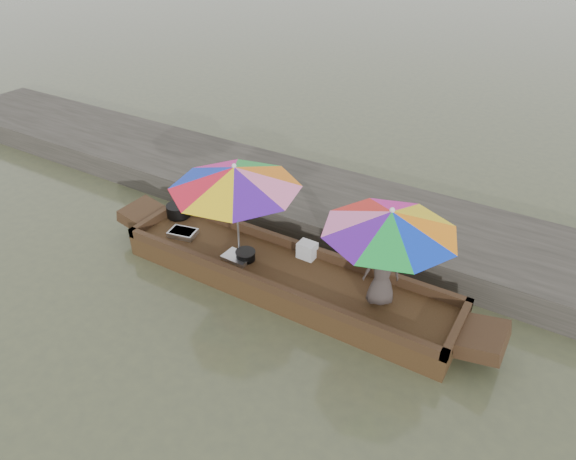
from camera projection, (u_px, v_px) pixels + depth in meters
The scene contains 11 objects.
water at pixel (285, 287), 8.00m from camera, with size 80.00×80.00×0.00m, color #454A34.
dock at pixel (347, 212), 9.45m from camera, with size 22.00×2.20×0.50m, color #2D2B26.
boat_hull at pixel (285, 278), 7.91m from camera, with size 5.36×1.20×0.35m, color #342110.
cooking_pot at pixel (178, 210), 9.08m from camera, with size 0.42×0.42×0.22m, color black.
tray_crayfish at pixel (183, 233), 8.58m from camera, with size 0.45×0.31×0.09m, color silver.
tray_scallop at pixel (237, 257), 8.02m from camera, with size 0.45×0.31×0.06m, color silver.
charcoal_grill at pixel (246, 256), 7.98m from camera, with size 0.30×0.30×0.14m, color black.
supply_bag at pixel (307, 250), 8.01m from camera, with size 0.28×0.22×0.26m, color silver.
vendor at pixel (382, 272), 6.91m from camera, with size 0.50×0.33×1.03m, color #3C3330.
umbrella_bow at pixel (237, 210), 7.77m from camera, with size 1.99×1.99×1.55m, color pink, non-canonical shape.
umbrella_stern at pixel (386, 259), 6.71m from camera, with size 1.78×1.78×1.55m, color orange, non-canonical shape.
Camera 1 is at (3.30, -5.31, 5.07)m, focal length 32.00 mm.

